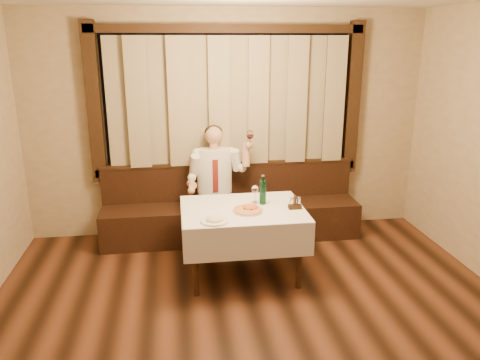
{
  "coord_description": "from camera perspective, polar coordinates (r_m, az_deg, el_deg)",
  "views": [
    {
      "loc": [
        -0.67,
        -2.8,
        2.44
      ],
      "look_at": [
        0.0,
        1.9,
        1.0
      ],
      "focal_mm": 35.0,
      "sensor_mm": 36.0,
      "label": 1
    }
  ],
  "objects": [
    {
      "name": "room",
      "position": [
        3.94,
        1.89,
        3.05
      ],
      "size": [
        5.01,
        6.01,
        2.81
      ],
      "color": "black",
      "rests_on": "ground"
    },
    {
      "name": "banquette",
      "position": [
        5.96,
        -1.12,
        -4.06
      ],
      "size": [
        3.2,
        0.61,
        0.94
      ],
      "color": "black",
      "rests_on": "ground"
    },
    {
      "name": "dining_table",
      "position": [
        4.89,
        0.33,
        -4.6
      ],
      "size": [
        1.27,
        0.97,
        0.76
      ],
      "color": "black",
      "rests_on": "ground"
    },
    {
      "name": "pizza",
      "position": [
        4.75,
        0.94,
        -3.72
      ],
      "size": [
        0.31,
        0.31,
        0.03
      ],
      "rotation": [
        0.0,
        0.0,
        -0.19
      ],
      "color": "white",
      "rests_on": "dining_table"
    },
    {
      "name": "pasta_red",
      "position": [
        4.81,
        1.24,
        -3.17
      ],
      "size": [
        0.27,
        0.27,
        0.09
      ],
      "rotation": [
        0.0,
        0.0,
        0.13
      ],
      "color": "white",
      "rests_on": "dining_table"
    },
    {
      "name": "pasta_cream",
      "position": [
        4.5,
        -3.11,
        -4.62
      ],
      "size": [
        0.28,
        0.28,
        0.09
      ],
      "rotation": [
        0.0,
        0.0,
        -0.06
      ],
      "color": "white",
      "rests_on": "dining_table"
    },
    {
      "name": "green_bottle",
      "position": [
        4.93,
        2.8,
        -1.44
      ],
      "size": [
        0.07,
        0.07,
        0.32
      ],
      "rotation": [
        0.0,
        0.0,
        -0.37
      ],
      "color": "#0E4425",
      "rests_on": "dining_table"
    },
    {
      "name": "table_wine_glass",
      "position": [
        4.95,
        1.84,
        -1.22
      ],
      "size": [
        0.08,
        0.08,
        0.2
      ],
      "rotation": [
        0.0,
        0.0,
        -0.08
      ],
      "color": "white",
      "rests_on": "dining_table"
    },
    {
      "name": "cruet_caddy",
      "position": [
        4.85,
        6.71,
        -2.93
      ],
      "size": [
        0.13,
        0.07,
        0.14
      ],
      "rotation": [
        0.0,
        0.0,
        0.01
      ],
      "color": "black",
      "rests_on": "dining_table"
    },
    {
      "name": "seated_man",
      "position": [
        5.68,
        -2.99,
        0.46
      ],
      "size": [
        0.8,
        0.6,
        1.44
      ],
      "color": "black",
      "rests_on": "ground"
    }
  ]
}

